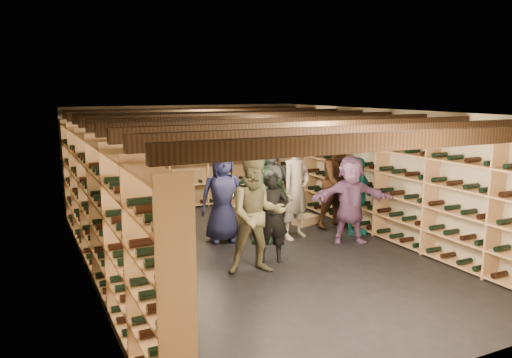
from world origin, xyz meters
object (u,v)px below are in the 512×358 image
Objects in this scene: person_10 at (261,196)px; person_2 at (257,215)px; crate_stack_left at (248,218)px; person_6 at (223,196)px; crate_loose at (305,220)px; person_4 at (356,196)px; person_12 at (269,187)px; person_9 at (134,211)px; person_7 at (296,189)px; crate_stack_right at (235,205)px; person_0 at (138,231)px; person_8 at (339,182)px; person_1 at (272,217)px; person_11 at (350,200)px.

person_2 is at bearing -97.46° from person_10.
person_6 reaches higher than crate_stack_left.
person_4 is (0.47, -1.08, 0.67)m from crate_loose.
person_12 is (1.11, 1.74, 0.03)m from person_2.
person_12 is at bearing -10.41° from person_9.
person_4 is at bearing -35.12° from person_7.
person_0 is (-2.82, -3.12, 0.58)m from crate_stack_right.
person_10 is at bearing 76.66° from person_2.
person_7 reaches higher than crate_stack_right.
person_0 reaches higher than crate_loose.
person_8 is (1.54, -1.69, 0.68)m from crate_stack_right.
person_4 is 0.88× the size of person_10.
person_9 reaches higher than person_4.
crate_stack_right is 3.01m from person_1.
crate_stack_right is 1.64m from person_12.
person_2 is 2.07m from person_12.
person_12 reaches higher than person_10.
crate_loose is 0.30× the size of person_9.
person_4 is at bearing 10.20° from person_10.
person_9 reaches higher than person_1.
person_0 is 3.42m from person_7.
person_8 is at bearing 52.47° from person_1.
crate_stack_right is at bearing 81.72° from person_7.
crate_stack_left is 1.15m from crate_stack_right.
person_6 is at bearing -120.75° from crate_stack_right.
person_6 reaches higher than crate_loose.
person_2 is 1.20× the size of person_4.
person_1 reaches higher than crate_loose.
person_6 is 1.05× the size of person_11.
person_10 is (-1.39, -0.71, 0.77)m from crate_loose.
person_11 is (3.71, -0.78, -0.02)m from person_9.
person_7 is 1.00× the size of person_8.
person_11 is (2.19, 0.61, -0.10)m from person_2.
person_9 is at bearing 176.07° from person_8.
person_2 is 1.10× the size of person_9.
person_2 reaches higher than crate_loose.
person_1 is at bearing 13.20° from person_0.
person_4 is (1.76, -1.14, 0.50)m from crate_stack_left.
crate_loose is 1.33m from person_7.
crate_stack_left is at bearing 107.21° from person_7.
person_8 is 1.88m from person_10.
person_1 is 2.49m from person_8.
person_8 reaches higher than person_12.
person_10 reaches higher than person_0.
person_9 is (-3.66, -0.66, 0.74)m from crate_loose.
person_9 reaches higher than crate_stack_left.
person_7 is (-0.68, -0.76, 0.85)m from crate_loose.
person_6 is (1.90, 1.57, 0.00)m from person_0.
person_12 reaches higher than person_6.
crate_loose is 1.09m from person_8.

